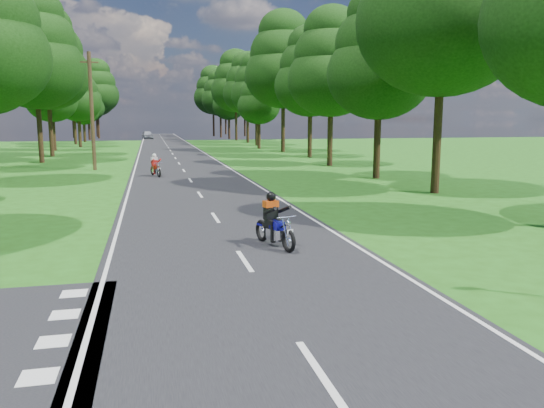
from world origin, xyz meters
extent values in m
plane|color=#225313|center=(0.00, 0.00, 0.00)|extent=(160.00, 160.00, 0.00)
cube|color=black|center=(0.00, 50.00, 0.01)|extent=(7.00, 140.00, 0.02)
cube|color=silver|center=(0.00, -4.00, 0.02)|extent=(0.12, 2.00, 0.01)
cube|color=silver|center=(0.00, 2.00, 0.02)|extent=(0.12, 2.00, 0.01)
cube|color=silver|center=(0.00, 8.00, 0.02)|extent=(0.12, 2.00, 0.01)
cube|color=silver|center=(0.00, 14.00, 0.02)|extent=(0.12, 2.00, 0.01)
cube|color=silver|center=(0.00, 20.00, 0.02)|extent=(0.12, 2.00, 0.01)
cube|color=silver|center=(0.00, 26.00, 0.02)|extent=(0.12, 2.00, 0.01)
cube|color=silver|center=(0.00, 32.00, 0.02)|extent=(0.12, 2.00, 0.01)
cube|color=silver|center=(0.00, 38.00, 0.02)|extent=(0.12, 2.00, 0.01)
cube|color=silver|center=(0.00, 44.00, 0.02)|extent=(0.12, 2.00, 0.01)
cube|color=silver|center=(0.00, 50.00, 0.02)|extent=(0.12, 2.00, 0.01)
cube|color=silver|center=(0.00, 56.00, 0.02)|extent=(0.12, 2.00, 0.01)
cube|color=silver|center=(0.00, 62.00, 0.02)|extent=(0.12, 2.00, 0.01)
cube|color=silver|center=(0.00, 68.00, 0.02)|extent=(0.12, 2.00, 0.01)
cube|color=silver|center=(0.00, 74.00, 0.02)|extent=(0.12, 2.00, 0.01)
cube|color=silver|center=(0.00, 80.00, 0.02)|extent=(0.12, 2.00, 0.01)
cube|color=silver|center=(0.00, 86.00, 0.02)|extent=(0.12, 2.00, 0.01)
cube|color=silver|center=(0.00, 92.00, 0.02)|extent=(0.12, 2.00, 0.01)
cube|color=silver|center=(0.00, 98.00, 0.02)|extent=(0.12, 2.00, 0.01)
cube|color=silver|center=(0.00, 104.00, 0.02)|extent=(0.12, 2.00, 0.01)
cube|color=silver|center=(0.00, 110.00, 0.02)|extent=(0.12, 2.00, 0.01)
cube|color=silver|center=(0.00, 116.00, 0.02)|extent=(0.12, 2.00, 0.01)
cube|color=silver|center=(-3.30, 50.00, 0.02)|extent=(0.10, 140.00, 0.01)
cube|color=silver|center=(3.30, 50.00, 0.02)|extent=(0.10, 140.00, 0.01)
cube|color=silver|center=(-3.80, -3.30, 0.02)|extent=(0.50, 0.50, 0.01)
cube|color=silver|center=(-3.80, -2.10, 0.02)|extent=(0.50, 0.50, 0.01)
cube|color=silver|center=(-3.80, -0.90, 0.02)|extent=(0.50, 0.50, 0.01)
cube|color=silver|center=(-3.80, 0.30, 0.02)|extent=(0.50, 0.50, 0.01)
cylinder|color=black|center=(-10.82, 35.60, 2.16)|extent=(0.40, 0.40, 4.32)
ellipsoid|color=black|center=(-10.82, 35.60, 7.47)|extent=(7.56, 7.56, 6.42)
ellipsoid|color=black|center=(-10.82, 35.60, 9.58)|extent=(6.48, 6.48, 5.51)
ellipsoid|color=black|center=(-10.82, 35.60, 11.68)|extent=(4.86, 4.86, 4.13)
cylinder|color=black|center=(-11.26, 43.10, 2.20)|extent=(0.40, 0.40, 4.40)
ellipsoid|color=black|center=(-11.26, 43.10, 7.62)|extent=(7.71, 7.71, 6.55)
ellipsoid|color=black|center=(-11.26, 43.10, 9.77)|extent=(6.60, 6.60, 5.61)
ellipsoid|color=black|center=(-11.26, 43.10, 11.92)|extent=(4.95, 4.95, 4.21)
cylinder|color=black|center=(-12.61, 52.78, 1.60)|extent=(0.40, 0.40, 3.20)
ellipsoid|color=black|center=(-12.61, 52.78, 5.54)|extent=(5.60, 5.60, 4.76)
ellipsoid|color=black|center=(-12.61, 52.78, 7.10)|extent=(4.80, 4.80, 4.08)
ellipsoid|color=black|center=(-12.61, 52.78, 8.66)|extent=(3.60, 3.60, 3.06)
cylinder|color=black|center=(-10.75, 60.15, 1.61)|extent=(0.40, 0.40, 3.22)
ellipsoid|color=black|center=(-10.75, 60.15, 5.58)|extent=(5.64, 5.64, 4.79)
ellipsoid|color=black|center=(-10.75, 60.15, 7.15)|extent=(4.83, 4.83, 4.11)
ellipsoid|color=black|center=(-10.75, 60.15, 8.72)|extent=(3.62, 3.62, 3.08)
cylinder|color=black|center=(-12.29, 67.91, 1.80)|extent=(0.40, 0.40, 3.61)
ellipsoid|color=black|center=(-12.29, 67.91, 6.25)|extent=(6.31, 6.31, 5.37)
ellipsoid|color=black|center=(-12.29, 67.91, 8.01)|extent=(5.41, 5.41, 4.60)
ellipsoid|color=black|center=(-12.29, 67.91, 9.76)|extent=(4.06, 4.06, 3.45)
cylinder|color=black|center=(-11.94, 75.74, 1.33)|extent=(0.40, 0.40, 2.67)
ellipsoid|color=black|center=(-11.94, 75.74, 4.62)|extent=(4.67, 4.67, 3.97)
ellipsoid|color=black|center=(-11.94, 75.74, 5.92)|extent=(4.00, 4.00, 3.40)
ellipsoid|color=black|center=(-11.94, 75.74, 7.22)|extent=(3.00, 3.00, 2.55)
cylinder|color=black|center=(-12.18, 84.90, 1.54)|extent=(0.40, 0.40, 3.09)
ellipsoid|color=black|center=(-12.18, 84.90, 5.34)|extent=(5.40, 5.40, 4.59)
ellipsoid|color=black|center=(-12.18, 84.90, 6.85)|extent=(4.63, 4.63, 3.93)
ellipsoid|color=black|center=(-12.18, 84.90, 8.35)|extent=(3.47, 3.47, 2.95)
cylinder|color=black|center=(-11.23, 91.41, 2.24)|extent=(0.40, 0.40, 4.48)
ellipsoid|color=black|center=(-11.23, 91.41, 7.75)|extent=(7.84, 7.84, 6.66)
ellipsoid|color=black|center=(-11.23, 91.41, 9.94)|extent=(6.72, 6.72, 5.71)
ellipsoid|color=black|center=(-11.23, 91.41, 12.12)|extent=(5.04, 5.04, 4.28)
cylinder|color=black|center=(-12.28, 100.39, 2.05)|extent=(0.40, 0.40, 4.09)
ellipsoid|color=black|center=(-12.28, 100.39, 7.09)|extent=(7.16, 7.16, 6.09)
ellipsoid|color=black|center=(-12.28, 100.39, 9.08)|extent=(6.14, 6.14, 5.22)
ellipsoid|color=black|center=(-12.28, 100.39, 11.08)|extent=(4.61, 4.61, 3.92)
cylinder|color=black|center=(11.06, 12.20, 2.28)|extent=(0.40, 0.40, 4.56)
ellipsoid|color=black|center=(11.06, 12.20, 7.89)|extent=(7.98, 7.98, 6.78)
cylinder|color=black|center=(10.92, 18.69, 1.75)|extent=(0.40, 0.40, 3.49)
ellipsoid|color=black|center=(10.92, 18.69, 6.05)|extent=(6.12, 6.12, 5.20)
ellipsoid|color=black|center=(10.92, 18.69, 7.75)|extent=(5.24, 5.24, 4.46)
ellipsoid|color=black|center=(10.92, 18.69, 9.46)|extent=(3.93, 3.93, 3.34)
cylinder|color=black|center=(11.06, 27.58, 1.85)|extent=(0.40, 0.40, 3.69)
ellipsoid|color=black|center=(11.06, 27.58, 6.39)|extent=(6.46, 6.46, 5.49)
ellipsoid|color=black|center=(11.06, 27.58, 8.19)|extent=(5.54, 5.54, 4.71)
ellipsoid|color=black|center=(11.06, 27.58, 9.99)|extent=(4.15, 4.15, 3.53)
cylinder|color=black|center=(12.17, 36.42, 1.87)|extent=(0.40, 0.40, 3.74)
ellipsoid|color=black|center=(12.17, 36.42, 6.48)|extent=(6.55, 6.55, 5.57)
ellipsoid|color=black|center=(12.17, 36.42, 8.31)|extent=(5.62, 5.62, 4.77)
ellipsoid|color=black|center=(12.17, 36.42, 10.13)|extent=(4.21, 4.21, 3.58)
cylinder|color=black|center=(11.72, 44.72, 2.32)|extent=(0.40, 0.40, 4.64)
ellipsoid|color=black|center=(11.72, 44.72, 8.04)|extent=(8.12, 8.12, 6.91)
ellipsoid|color=black|center=(11.72, 44.72, 10.30)|extent=(6.96, 6.96, 5.92)
ellipsoid|color=black|center=(11.72, 44.72, 12.56)|extent=(5.22, 5.22, 4.44)
cylinder|color=black|center=(10.55, 51.92, 1.45)|extent=(0.40, 0.40, 2.91)
ellipsoid|color=black|center=(10.55, 51.92, 5.03)|extent=(5.09, 5.09, 4.33)
ellipsoid|color=black|center=(10.55, 51.92, 6.45)|extent=(4.36, 4.36, 3.71)
ellipsoid|color=black|center=(10.55, 51.92, 7.87)|extent=(3.27, 3.27, 2.78)
cylinder|color=black|center=(11.77, 59.40, 1.94)|extent=(0.40, 0.40, 3.88)
ellipsoid|color=black|center=(11.77, 59.40, 6.71)|extent=(6.78, 6.78, 5.77)
ellipsoid|color=black|center=(11.77, 59.40, 8.60)|extent=(5.81, 5.81, 4.94)
ellipsoid|color=black|center=(11.77, 59.40, 10.49)|extent=(4.36, 4.36, 3.71)
cylinder|color=black|center=(12.10, 67.87, 2.09)|extent=(0.40, 0.40, 4.18)
ellipsoid|color=black|center=(12.10, 67.87, 7.23)|extent=(7.31, 7.31, 6.21)
ellipsoid|color=black|center=(12.10, 67.87, 9.27)|extent=(6.27, 6.27, 5.33)
ellipsoid|color=black|center=(12.10, 67.87, 11.31)|extent=(4.70, 4.70, 4.00)
cylinder|color=black|center=(11.80, 76.83, 2.32)|extent=(0.40, 0.40, 4.63)
ellipsoid|color=black|center=(11.80, 76.83, 8.02)|extent=(8.11, 8.11, 6.89)
ellipsoid|color=black|center=(11.80, 76.83, 10.28)|extent=(6.95, 6.95, 5.91)
ellipsoid|color=black|center=(11.80, 76.83, 12.54)|extent=(5.21, 5.21, 4.43)
cylinder|color=black|center=(11.69, 84.12, 1.68)|extent=(0.40, 0.40, 3.36)
ellipsoid|color=black|center=(11.69, 84.12, 5.82)|extent=(5.88, 5.88, 5.00)
ellipsoid|color=black|center=(11.69, 84.12, 7.46)|extent=(5.04, 5.04, 4.29)
ellipsoid|color=black|center=(11.69, 84.12, 9.10)|extent=(3.78, 3.78, 3.21)
cylinder|color=black|center=(11.14, 91.34, 2.04)|extent=(0.40, 0.40, 4.09)
ellipsoid|color=black|center=(11.14, 91.34, 7.07)|extent=(7.15, 7.15, 6.08)
ellipsoid|color=black|center=(11.14, 91.34, 9.07)|extent=(6.13, 6.13, 5.21)
ellipsoid|color=black|center=(11.14, 91.34, 11.06)|extent=(4.60, 4.60, 3.91)
cylinder|color=black|center=(10.68, 99.10, 2.24)|extent=(0.40, 0.40, 4.48)
ellipsoid|color=black|center=(10.68, 99.10, 7.76)|extent=(7.84, 7.84, 6.66)
ellipsoid|color=black|center=(10.68, 99.10, 9.94)|extent=(6.72, 6.72, 5.71)
ellipsoid|color=black|center=(10.68, 99.10, 12.13)|extent=(5.04, 5.04, 4.28)
cylinder|color=black|center=(-14.00, 110.00, 1.92)|extent=(0.40, 0.40, 3.84)
ellipsoid|color=black|center=(-14.00, 110.00, 6.65)|extent=(6.72, 6.72, 5.71)
ellipsoid|color=black|center=(-14.00, 110.00, 8.52)|extent=(5.76, 5.76, 4.90)
ellipsoid|color=black|center=(-14.00, 110.00, 10.39)|extent=(4.32, 4.32, 3.67)
cylinder|color=black|center=(15.00, 112.00, 2.08)|extent=(0.40, 0.40, 4.16)
ellipsoid|color=black|center=(15.00, 112.00, 7.20)|extent=(7.28, 7.28, 6.19)
ellipsoid|color=black|center=(15.00, 112.00, 9.23)|extent=(6.24, 6.24, 5.30)
ellipsoid|color=black|center=(15.00, 112.00, 11.26)|extent=(4.68, 4.68, 3.98)
cylinder|color=black|center=(-16.00, 95.00, 1.76)|extent=(0.40, 0.40, 3.52)
ellipsoid|color=black|center=(-16.00, 95.00, 6.09)|extent=(6.16, 6.16, 5.24)
ellipsoid|color=black|center=(-16.00, 95.00, 7.81)|extent=(5.28, 5.28, 4.49)
ellipsoid|color=black|center=(-16.00, 95.00, 9.53)|extent=(3.96, 3.96, 3.37)
cylinder|color=black|center=(17.00, 98.00, 2.24)|extent=(0.40, 0.40, 4.48)
ellipsoid|color=black|center=(17.00, 98.00, 7.76)|extent=(7.84, 7.84, 6.66)
ellipsoid|color=black|center=(17.00, 98.00, 9.94)|extent=(6.72, 6.72, 5.71)
ellipsoid|color=black|center=(17.00, 98.00, 12.12)|extent=(5.04, 5.04, 4.28)
cylinder|color=#382616|center=(-6.00, 28.00, 4.00)|extent=(0.26, 0.26, 8.00)
cube|color=#382616|center=(-6.00, 28.00, 7.30)|extent=(1.20, 0.10, 0.10)
imported|color=silver|center=(-2.60, 87.21, 0.74)|extent=(2.24, 4.40, 1.43)
camera|label=1|loc=(-2.19, -10.62, 3.51)|focal=35.00mm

